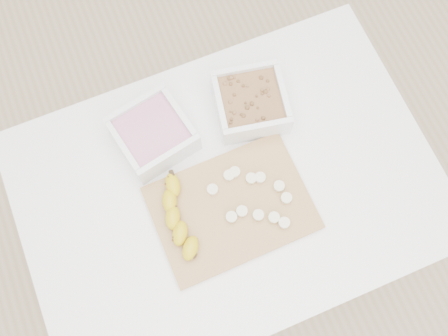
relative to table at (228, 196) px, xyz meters
name	(u,v)px	position (x,y,z in m)	size (l,w,h in m)	color
ground	(227,237)	(0.00, 0.00, -0.65)	(3.50, 3.50, 0.00)	#C6AD89
table	(228,196)	(0.00, 0.00, 0.00)	(1.00, 0.70, 0.75)	white
bowl_yogurt	(153,134)	(-0.12, 0.18, 0.14)	(0.20, 0.20, 0.08)	white
bowl_granola	(251,103)	(0.13, 0.17, 0.14)	(0.20, 0.20, 0.08)	white
cutting_board	(231,208)	(-0.02, -0.05, 0.10)	(0.36, 0.26, 0.01)	tan
banana	(179,219)	(-0.14, -0.04, 0.13)	(0.05, 0.20, 0.03)	gold
banana_slices	(253,197)	(0.04, -0.05, 0.12)	(0.18, 0.18, 0.02)	#F1E6BA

